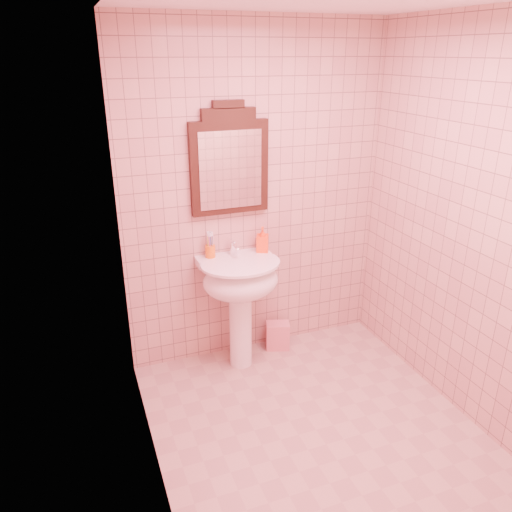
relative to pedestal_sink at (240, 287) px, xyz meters
name	(u,v)px	position (x,y,z in m)	size (l,w,h in m)	color
floor	(316,430)	(0.21, -0.87, -0.66)	(2.20, 2.20, 0.00)	tan
back_wall	(256,199)	(0.21, 0.23, 0.59)	(2.00, 0.02, 2.50)	#CE9F90
pedestal_sink	(240,287)	(0.00, 0.00, 0.00)	(0.58, 0.58, 0.86)	white
faucet	(234,248)	(0.00, 0.14, 0.26)	(0.04, 0.16, 0.11)	white
mirror	(230,163)	(0.00, 0.20, 0.88)	(0.56, 0.06, 0.79)	black
toothbrush_cup	(210,251)	(-0.17, 0.16, 0.25)	(0.07, 0.07, 0.17)	orange
soap_dispenser	(262,239)	(0.22, 0.13, 0.30)	(0.09, 0.09, 0.19)	#FF4515
towel	(278,336)	(0.35, 0.11, -0.55)	(0.19, 0.12, 0.23)	pink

